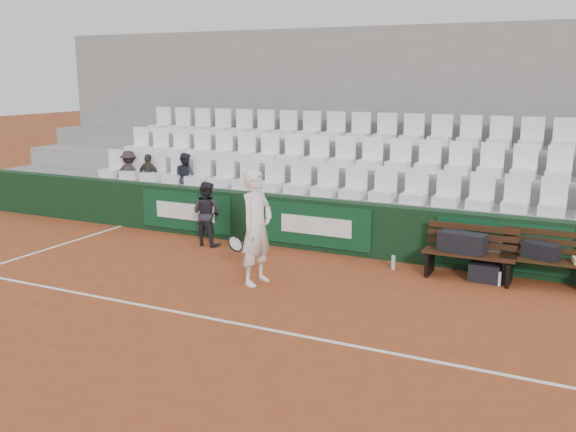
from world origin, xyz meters
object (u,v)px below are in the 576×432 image
(sports_bag_ground, at_px, (485,273))
(spectator_a, at_px, (128,155))
(tennis_player, at_px, (256,227))
(ball_kid, at_px, (207,213))
(spectator_c, at_px, (185,157))
(sports_bag_left, at_px, (462,242))
(bench_right, at_px, (548,273))
(spectator_b, at_px, (148,157))
(water_bottle_near, at_px, (393,262))
(water_bottle_far, at_px, (499,279))
(bench_left, at_px, (469,266))
(sports_bag_right, at_px, (540,251))

(sports_bag_ground, relative_size, spectator_a, 0.46)
(tennis_player, relative_size, ball_kid, 1.46)
(ball_kid, height_order, spectator_c, spectator_c)
(sports_bag_left, relative_size, ball_kid, 0.59)
(bench_right, xyz_separation_m, spectator_b, (-8.63, 0.93, 1.29))
(sports_bag_left, bearing_deg, tennis_player, -149.12)
(sports_bag_ground, height_order, tennis_player, tennis_player)
(water_bottle_near, bearing_deg, sports_bag_left, 2.09)
(bench_right, distance_m, sports_bag_left, 1.41)
(bench_right, height_order, water_bottle_near, bench_right)
(water_bottle_near, relative_size, spectator_c, 0.22)
(tennis_player, bearing_deg, bench_right, 23.95)
(sports_bag_left, distance_m, water_bottle_far, 0.83)
(sports_bag_left, bearing_deg, sports_bag_ground, -4.72)
(water_bottle_far, xyz_separation_m, spectator_b, (-7.93, 1.24, 1.40))
(sports_bag_ground, bearing_deg, bench_left, 177.38)
(tennis_player, bearing_deg, sports_bag_right, 24.67)
(bench_left, distance_m, sports_bag_ground, 0.28)
(sports_bag_ground, height_order, spectator_b, spectator_b)
(water_bottle_near, distance_m, ball_kid, 3.87)
(bench_right, bearing_deg, water_bottle_near, -175.70)
(tennis_player, height_order, ball_kid, tennis_player)
(sports_bag_left, bearing_deg, water_bottle_near, -177.91)
(water_bottle_far, bearing_deg, ball_kid, 179.10)
(ball_kid, bearing_deg, sports_bag_left, -174.56)
(sports_bag_right, distance_m, tennis_player, 4.58)
(bench_right, relative_size, spectator_a, 1.39)
(sports_bag_ground, relative_size, water_bottle_near, 1.99)
(sports_bag_right, bearing_deg, spectator_b, 173.74)
(bench_right, bearing_deg, sports_bag_ground, -169.29)
(sports_bag_ground, height_order, water_bottle_far, sports_bag_ground)
(spectator_a, bearing_deg, tennis_player, 134.10)
(water_bottle_far, bearing_deg, sports_bag_right, 28.42)
(bench_left, relative_size, sports_bag_ground, 3.02)
(bench_right, distance_m, spectator_a, 9.34)
(bench_right, height_order, water_bottle_far, bench_right)
(sports_bag_right, height_order, sports_bag_ground, sports_bag_right)
(spectator_b, bearing_deg, water_bottle_near, 168.05)
(water_bottle_far, distance_m, spectator_b, 8.15)
(spectator_a, bearing_deg, sports_bag_ground, 156.39)
(sports_bag_right, distance_m, sports_bag_ground, 0.93)
(sports_bag_left, bearing_deg, spectator_a, 172.17)
(sports_bag_right, xyz_separation_m, spectator_a, (-9.06, 0.93, 0.96))
(sports_bag_left, distance_m, sports_bag_ground, 0.61)
(spectator_c, bearing_deg, ball_kid, 156.14)
(sports_bag_right, distance_m, spectator_c, 7.60)
(bench_left, relative_size, ball_kid, 1.16)
(sports_bag_left, height_order, water_bottle_far, sports_bag_left)
(bench_left, relative_size, spectator_a, 1.39)
(spectator_a, relative_size, spectator_c, 0.96)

